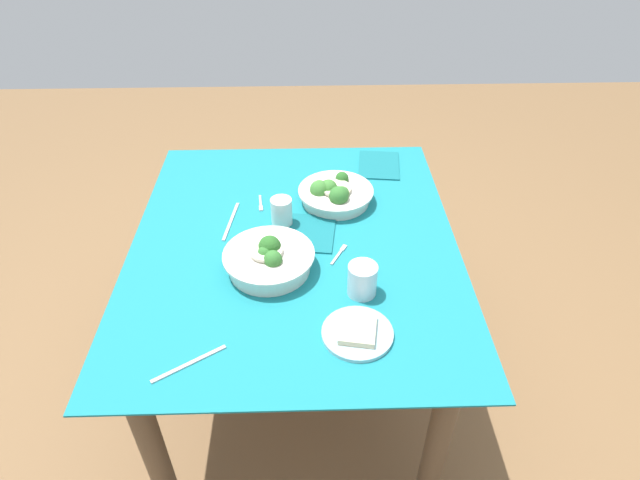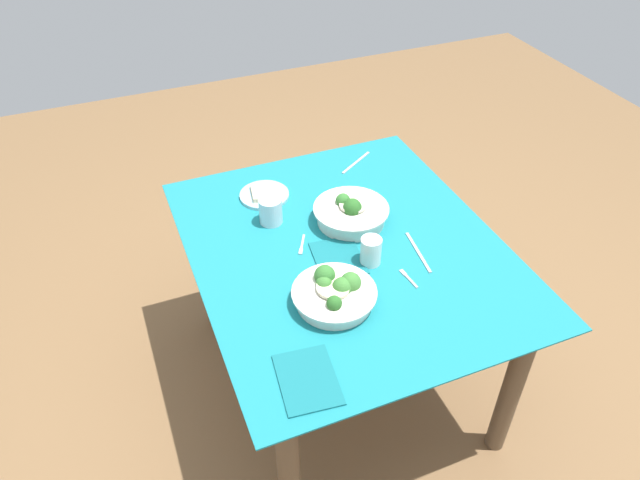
{
  "view_description": "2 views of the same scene",
  "coord_description": "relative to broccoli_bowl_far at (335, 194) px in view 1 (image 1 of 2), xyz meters",
  "views": [
    {
      "loc": [
        1.33,
        0.04,
        1.77
      ],
      "look_at": [
        0.05,
        0.08,
        0.75
      ],
      "focal_mm": 29.81,
      "sensor_mm": 36.0,
      "label": 1
    },
    {
      "loc": [
        -1.41,
        0.67,
        2.03
      ],
      "look_at": [
        0.02,
        0.09,
        0.75
      ],
      "focal_mm": 33.36,
      "sensor_mm": 36.0,
      "label": 2
    }
  ],
  "objects": [
    {
      "name": "napkin_folded_upper",
      "position": [
        -0.25,
        0.19,
        -0.03
      ],
      "size": [
        0.23,
        0.18,
        0.01
      ],
      "primitive_type": "cube",
      "rotation": [
        0.0,
        0.0,
        -0.12
      ],
      "color": "#156870",
      "rests_on": "dining_table"
    },
    {
      "name": "fork_by_far_bowl",
      "position": [
        0.01,
        -0.26,
        -0.03
      ],
      "size": [
        0.09,
        0.02,
        0.0
      ],
      "rotation": [
        0.0,
        0.0,
        0.1
      ],
      "color": "#B7B7BC",
      "rests_on": "dining_table"
    },
    {
      "name": "ground_plane",
      "position": [
        0.22,
        -0.14,
        -0.74
      ],
      "size": [
        6.0,
        6.0,
        0.0
      ],
      "primitive_type": "plane",
      "color": "brown"
    },
    {
      "name": "napkin_folded_lower",
      "position": [
        0.18,
        -0.09,
        -0.03
      ],
      "size": [
        0.22,
        0.18,
        0.01
      ],
      "primitive_type": "cube",
      "rotation": [
        0.0,
        0.0,
        -0.13
      ],
      "color": "#156870",
      "rests_on": "dining_table"
    },
    {
      "name": "table_knife_left",
      "position": [
        0.11,
        -0.36,
        -0.03
      ],
      "size": [
        0.21,
        0.04,
        0.0
      ],
      "primitive_type": "cube",
      "rotation": [
        0.0,
        0.0,
        3.01
      ],
      "color": "#B7B7BC",
      "rests_on": "dining_table"
    },
    {
      "name": "water_glass_center",
      "position": [
        0.46,
        0.05,
        0.01
      ],
      "size": [
        0.08,
        0.08,
        0.1
      ],
      "primitive_type": "cylinder",
      "color": "silver",
      "rests_on": "dining_table"
    },
    {
      "name": "broccoli_bowl_near",
      "position": [
        0.35,
        -0.21,
        0.0
      ],
      "size": [
        0.27,
        0.27,
        0.11
      ],
      "color": "silver",
      "rests_on": "dining_table"
    },
    {
      "name": "table_knife_right",
      "position": [
        0.7,
        -0.4,
        -0.03
      ],
      "size": [
        0.11,
        0.17,
        0.0
      ],
      "primitive_type": "cube",
      "rotation": [
        0.0,
        0.0,
        5.28
      ],
      "color": "#B7B7BC",
      "rests_on": "dining_table"
    },
    {
      "name": "dining_table",
      "position": [
        0.22,
        -0.14,
        -0.14
      ],
      "size": [
        1.24,
        1.04,
        0.7
      ],
      "color": "#197A84",
      "rests_on": "ground_plane"
    },
    {
      "name": "bread_side_plate",
      "position": [
        0.62,
        0.03,
        -0.03
      ],
      "size": [
        0.19,
        0.19,
        0.03
      ],
      "color": "#99C6D1",
      "rests_on": "dining_table"
    },
    {
      "name": "broccoli_bowl_far",
      "position": [
        0.0,
        0.0,
        0.0
      ],
      "size": [
        0.26,
        0.26,
        0.1
      ],
      "color": "silver",
      "rests_on": "dining_table"
    },
    {
      "name": "fork_by_near_bowl",
      "position": [
        0.29,
        -0.0,
        -0.03
      ],
      "size": [
        0.1,
        0.06,
        0.0
      ],
      "rotation": [
        0.0,
        0.0,
        2.65
      ],
      "color": "#B7B7BC",
      "rests_on": "dining_table"
    },
    {
      "name": "water_glass_side",
      "position": [
        0.12,
        -0.18,
        0.01
      ],
      "size": [
        0.07,
        0.07,
        0.1
      ],
      "primitive_type": "cylinder",
      "color": "silver",
      "rests_on": "dining_table"
    }
  ]
}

